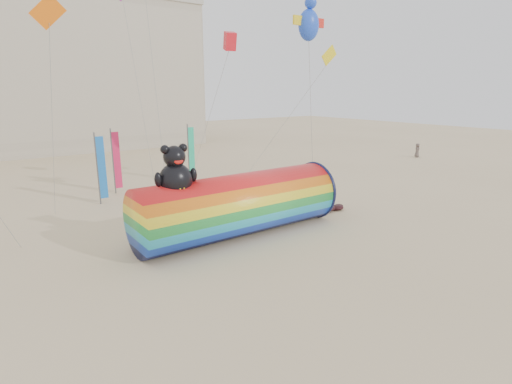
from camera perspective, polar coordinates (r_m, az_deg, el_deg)
ground at (r=22.14m, az=1.26°, el=-7.00°), size 160.00×160.00×0.00m
windsock_assembly at (r=22.60m, az=-2.43°, el=-1.61°), size 12.11×3.69×5.58m
kite_handler at (r=28.07m, az=6.61°, el=-0.56°), size 0.77×0.73×1.76m
fabric_bundle at (r=28.01m, az=10.43°, el=-2.25°), size 2.62×1.35×0.41m
festival_banners at (r=33.37m, az=-16.35°, el=4.41°), size 9.18×2.74×5.20m
beachgoers at (r=26.69m, az=26.41°, el=-2.74°), size 76.56×44.58×1.86m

